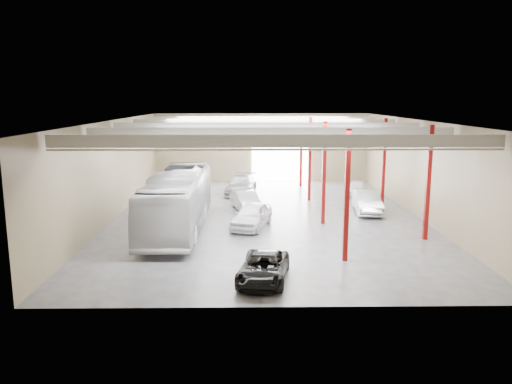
{
  "coord_description": "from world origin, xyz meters",
  "views": [
    {
      "loc": [
        -1.33,
        -35.43,
        8.53
      ],
      "look_at": [
        -0.82,
        -1.83,
        2.2
      ],
      "focal_mm": 35.0,
      "sensor_mm": 36.0,
      "label": 1
    }
  ],
  "objects_px": {
    "car_right_near": "(367,202)",
    "car_right_far": "(357,188)",
    "car_row_b": "(246,201)",
    "car_row_c": "(241,185)",
    "black_sedan": "(263,268)",
    "coach_bus": "(177,201)",
    "car_row_a": "(252,216)"
  },
  "relations": [
    {
      "from": "car_right_far",
      "to": "black_sedan",
      "type": "bearing_deg",
      "value": -96.86
    },
    {
      "from": "coach_bus",
      "to": "car_right_far",
      "type": "bearing_deg",
      "value": 38.3
    },
    {
      "from": "coach_bus",
      "to": "car_right_near",
      "type": "xyz_separation_m",
      "value": [
        13.63,
        4.59,
        -1.08
      ]
    },
    {
      "from": "car_row_b",
      "to": "car_right_far",
      "type": "xyz_separation_m",
      "value": [
        9.84,
        5.66,
        -0.07
      ]
    },
    {
      "from": "car_row_c",
      "to": "car_right_near",
      "type": "height_order",
      "value": "car_right_near"
    },
    {
      "from": "coach_bus",
      "to": "car_row_b",
      "type": "relative_size",
      "value": 3.06
    },
    {
      "from": "car_row_a",
      "to": "car_right_near",
      "type": "relative_size",
      "value": 0.95
    },
    {
      "from": "car_row_c",
      "to": "car_right_near",
      "type": "bearing_deg",
      "value": -30.31
    },
    {
      "from": "car_row_b",
      "to": "car_right_far",
      "type": "height_order",
      "value": "car_row_b"
    },
    {
      "from": "car_row_c",
      "to": "car_right_near",
      "type": "xyz_separation_m",
      "value": [
        9.62,
        -7.71,
        0.01
      ]
    },
    {
      "from": "coach_bus",
      "to": "car_right_near",
      "type": "bearing_deg",
      "value": 18.95
    },
    {
      "from": "car_right_near",
      "to": "car_right_far",
      "type": "xyz_separation_m",
      "value": [
        0.68,
        6.57,
        -0.16
      ]
    },
    {
      "from": "car_row_a",
      "to": "car_row_b",
      "type": "xyz_separation_m",
      "value": [
        -0.42,
        5.2,
        -0.08
      ]
    },
    {
      "from": "black_sedan",
      "to": "car_row_a",
      "type": "bearing_deg",
      "value": 102.07
    },
    {
      "from": "car_row_c",
      "to": "car_row_b",
      "type": "bearing_deg",
      "value": -77.75
    },
    {
      "from": "car_row_a",
      "to": "car_right_far",
      "type": "bearing_deg",
      "value": 66.03
    },
    {
      "from": "coach_bus",
      "to": "car_row_c",
      "type": "xyz_separation_m",
      "value": [
        4.01,
        12.3,
        -1.09
      ]
    },
    {
      "from": "car_row_a",
      "to": "car_row_c",
      "type": "height_order",
      "value": "car_row_c"
    },
    {
      "from": "black_sedan",
      "to": "car_right_far",
      "type": "relative_size",
      "value": 1.19
    },
    {
      "from": "car_right_near",
      "to": "car_right_far",
      "type": "relative_size",
      "value": 1.28
    },
    {
      "from": "black_sedan",
      "to": "car_right_far",
      "type": "height_order",
      "value": "car_right_far"
    },
    {
      "from": "black_sedan",
      "to": "coach_bus",
      "type": "bearing_deg",
      "value": 128.24
    },
    {
      "from": "car_row_a",
      "to": "car_right_far",
      "type": "height_order",
      "value": "car_row_a"
    },
    {
      "from": "car_row_b",
      "to": "car_row_c",
      "type": "bearing_deg",
      "value": 78.43
    },
    {
      "from": "car_right_far",
      "to": "coach_bus",
      "type": "bearing_deg",
      "value": -125.72
    },
    {
      "from": "coach_bus",
      "to": "car_row_b",
      "type": "xyz_separation_m",
      "value": [
        4.47,
        5.5,
        -1.17
      ]
    },
    {
      "from": "coach_bus",
      "to": "black_sedan",
      "type": "bearing_deg",
      "value": -60.69
    },
    {
      "from": "coach_bus",
      "to": "car_row_c",
      "type": "bearing_deg",
      "value": 72.3
    },
    {
      "from": "car_row_c",
      "to": "car_right_near",
      "type": "relative_size",
      "value": 1.12
    },
    {
      "from": "coach_bus",
      "to": "car_row_c",
      "type": "height_order",
      "value": "coach_bus"
    },
    {
      "from": "car_row_c",
      "to": "coach_bus",
      "type": "bearing_deg",
      "value": -99.65
    },
    {
      "from": "car_row_b",
      "to": "car_row_c",
      "type": "height_order",
      "value": "car_row_c"
    }
  ]
}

